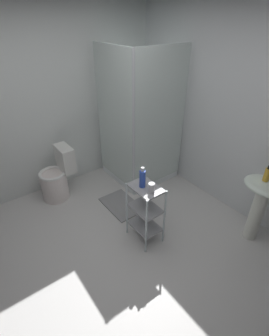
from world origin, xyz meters
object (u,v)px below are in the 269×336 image
(hand_soap_bottle, at_px, (267,174))
(rinse_cup, at_px, (151,188))
(bath_mat, at_px, (121,205))
(storage_cart, at_px, (145,209))
(shower_stall, at_px, (138,152))
(pedestal_sink, at_px, (262,198))
(shampoo_bottle_blue, at_px, (142,178))
(toilet, at_px, (57,178))

(hand_soap_bottle, bearing_deg, rinse_cup, -121.93)
(rinse_cup, xyz_separation_m, bath_mat, (-0.74, 0.10, -0.78))
(hand_soap_bottle, height_order, bath_mat, hand_soap_bottle)
(storage_cart, height_order, bath_mat, storage_cart)
(shower_stall, bearing_deg, pedestal_sink, 9.46)
(rinse_cup, bearing_deg, storage_cart, 177.87)
(pedestal_sink, distance_m, hand_soap_bottle, 0.31)
(shower_stall, relative_size, hand_soap_bottle, 11.30)
(pedestal_sink, xyz_separation_m, hand_soap_bottle, (-0.02, -0.01, 0.31))
(shampoo_bottle_blue, height_order, rinse_cup, shampoo_bottle_blue)
(storage_cart, height_order, shampoo_bottle_blue, shampoo_bottle_blue)
(shampoo_bottle_blue, bearing_deg, storage_cart, 35.53)
(rinse_cup, bearing_deg, pedestal_sink, 57.54)
(storage_cart, xyz_separation_m, bath_mat, (-0.65, 0.10, -0.43))
(hand_soap_bottle, relative_size, bath_mat, 0.29)
(storage_cart, relative_size, shampoo_bottle_blue, 3.12)
(storage_cart, bearing_deg, shower_stall, 146.08)
(hand_soap_bottle, relative_size, rinse_cup, 1.74)
(shower_stall, distance_m, toilet, 1.27)
(shower_stall, height_order, pedestal_sink, shower_stall)
(shampoo_bottle_blue, bearing_deg, pedestal_sink, 53.40)
(hand_soap_bottle, bearing_deg, toilet, -144.06)
(toilet, relative_size, bath_mat, 1.27)
(bath_mat, bearing_deg, shower_stall, 124.33)
(pedestal_sink, relative_size, storage_cart, 1.09)
(hand_soap_bottle, bearing_deg, shampoo_bottle_blue, -126.17)
(shampoo_bottle_blue, bearing_deg, shower_stall, 144.37)
(toilet, bearing_deg, storage_cart, 20.19)
(shower_stall, relative_size, bath_mat, 3.33)
(storage_cart, xyz_separation_m, hand_soap_bottle, (0.73, 1.02, 0.45))
(shower_stall, bearing_deg, rinse_cup, -31.91)
(shower_stall, xyz_separation_m, toilet, (-0.29, -1.23, -0.15))
(shower_stall, height_order, hand_soap_bottle, shower_stall)
(shower_stall, xyz_separation_m, shampoo_bottle_blue, (1.05, -0.75, 0.38))
(pedestal_sink, xyz_separation_m, storage_cart, (-0.75, -1.03, -0.14))
(toilet, xyz_separation_m, hand_soap_bottle, (2.10, 1.52, 0.57))
(hand_soap_bottle, distance_m, bath_mat, 1.88)
(shower_stall, height_order, shampoo_bottle_blue, shower_stall)
(hand_soap_bottle, distance_m, shampoo_bottle_blue, 1.29)
(toilet, height_order, rinse_cup, rinse_cup)
(shampoo_bottle_blue, bearing_deg, hand_soap_bottle, 53.83)
(storage_cart, relative_size, bath_mat, 1.23)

